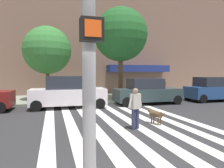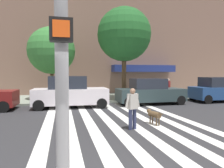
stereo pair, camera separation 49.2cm
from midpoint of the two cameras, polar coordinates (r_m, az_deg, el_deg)
name	(u,v)px [view 1 (the left image)]	position (r m, az deg, el deg)	size (l,w,h in m)	color
ground_plane	(90,123)	(9.31, -7.74, -10.87)	(160.00, 160.00, 0.00)	#2B2B2D
sidewalk_far	(72,98)	(17.94, -12.01, -3.98)	(80.00, 6.00, 0.15)	gray
crosswalk_stripes	(120,121)	(9.61, 0.69, -10.37)	(6.75, 11.04, 0.01)	silver
parked_car_behind_first	(68,93)	(13.53, -13.33, -2.45)	(4.81, 2.12, 2.06)	silver
parked_car_third_in_line	(147,92)	(14.93, 8.82, -2.24)	(4.85, 1.90, 1.85)	#2B3C3D
parked_car_fourth_in_line	(214,89)	(18.29, 26.01, -1.37)	(4.61, 2.15, 1.94)	navy
street_tree_nearest	(47,50)	(17.02, -18.51, 8.94)	(3.74, 3.74, 5.77)	#4C3823
street_tree_middle	(121,35)	(16.71, 1.56, 13.64)	(4.29, 4.29, 7.33)	#4C3823
pedestrian_dog_walker	(135,106)	(8.15, 4.85, -6.18)	(0.70, 0.34, 1.64)	#282D4C
dog_on_leash	(155,114)	(9.15, 10.48, -8.29)	(0.44, 0.96, 0.65)	brown
pedestrian_bystander	(164,87)	(18.31, 13.53, -0.71)	(0.25, 0.71, 1.64)	black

